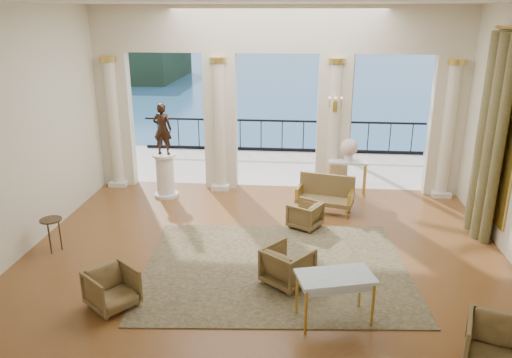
# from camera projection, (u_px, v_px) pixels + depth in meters

# --- Properties ---
(floor) EXTENTS (9.00, 9.00, 0.00)m
(floor) POSITION_uv_depth(u_px,v_px,m) (264.00, 257.00, 9.29)
(floor) COLOR #502711
(floor) RESTS_ON ground
(room_walls) EXTENTS (9.00, 9.00, 9.00)m
(room_walls) POSITION_uv_depth(u_px,v_px,m) (258.00, 117.00, 7.31)
(room_walls) COLOR beige
(room_walls) RESTS_ON ground
(arcade) EXTENTS (9.00, 0.56, 4.50)m
(arcade) POSITION_uv_depth(u_px,v_px,m) (277.00, 88.00, 12.06)
(arcade) COLOR beige
(arcade) RESTS_ON ground
(terrace) EXTENTS (10.00, 3.60, 0.10)m
(terrace) POSITION_uv_depth(u_px,v_px,m) (279.00, 167.00, 14.77)
(terrace) COLOR beige
(terrace) RESTS_ON ground
(balustrade) EXTENTS (9.00, 0.06, 1.03)m
(balustrade) POSITION_uv_depth(u_px,v_px,m) (282.00, 139.00, 16.13)
(balustrade) COLOR black
(balustrade) RESTS_ON terrace
(palm_tree) EXTENTS (2.00, 2.00, 4.50)m
(palm_tree) POSITION_uv_depth(u_px,v_px,m) (354.00, 20.00, 14.01)
(palm_tree) COLOR #4C3823
(palm_tree) RESTS_ON terrace
(headland) EXTENTS (22.00, 18.00, 6.00)m
(headland) POSITION_uv_depth(u_px,v_px,m) (111.00, 59.00, 78.92)
(headland) COLOR black
(headland) RESTS_ON sea
(sea) EXTENTS (160.00, 160.00, 0.00)m
(sea) POSITION_uv_depth(u_px,v_px,m) (299.00, 90.00, 67.77)
(sea) COLOR #1F5C96
(sea) RESTS_ON ground
(curtain) EXTENTS (0.33, 1.40, 4.09)m
(curtain) POSITION_uv_depth(u_px,v_px,m) (490.00, 138.00, 9.67)
(curtain) COLOR brown
(curtain) RESTS_ON ground
(window_frame) EXTENTS (0.04, 1.60, 3.40)m
(window_frame) POSITION_uv_depth(u_px,v_px,m) (501.00, 134.00, 9.62)
(window_frame) COLOR gold
(window_frame) RESTS_ON room_walls
(wall_sconce) EXTENTS (0.30, 0.11, 0.33)m
(wall_sconce) POSITION_uv_depth(u_px,v_px,m) (335.00, 106.00, 11.75)
(wall_sconce) COLOR gold
(wall_sconce) RESTS_ON arcade
(rug) EXTENTS (4.93, 3.99, 0.02)m
(rug) POSITION_uv_depth(u_px,v_px,m) (276.00, 268.00, 8.89)
(rug) COLOR #2D311B
(rug) RESTS_ON ground
(armchair_a) EXTENTS (0.91, 0.91, 0.69)m
(armchair_a) POSITION_uv_depth(u_px,v_px,m) (112.00, 287.00, 7.64)
(armchair_a) COLOR #4F411E
(armchair_a) RESTS_ON ground
(armchair_b) EXTENTS (0.95, 0.92, 0.78)m
(armchair_b) POSITION_uv_depth(u_px,v_px,m) (497.00, 345.00, 6.24)
(armchair_b) COLOR #4F411E
(armchair_b) RESTS_ON ground
(armchair_c) EXTENTS (0.78, 0.80, 0.62)m
(armchair_c) POSITION_uv_depth(u_px,v_px,m) (305.00, 214.00, 10.47)
(armchair_c) COLOR #4F411E
(armchair_c) RESTS_ON ground
(armchair_d) EXTENTS (0.96, 0.95, 0.72)m
(armchair_d) POSITION_uv_depth(u_px,v_px,m) (288.00, 264.00, 8.29)
(armchair_d) COLOR #4F411E
(armchair_d) RESTS_ON ground
(settee) EXTENTS (1.35, 0.82, 0.84)m
(settee) POSITION_uv_depth(u_px,v_px,m) (325.00, 194.00, 11.30)
(settee) COLOR #4F411E
(settee) RESTS_ON ground
(game_table) EXTENTS (1.22, 0.87, 0.75)m
(game_table) POSITION_uv_depth(u_px,v_px,m) (335.00, 280.00, 7.20)
(game_table) COLOR #A8C1D6
(game_table) RESTS_ON ground
(pedestal) EXTENTS (0.59, 0.59, 1.08)m
(pedestal) POSITION_uv_depth(u_px,v_px,m) (165.00, 176.00, 12.17)
(pedestal) COLOR silver
(pedestal) RESTS_ON ground
(statue) EXTENTS (0.47, 0.33, 1.23)m
(statue) POSITION_uv_depth(u_px,v_px,m) (162.00, 129.00, 11.79)
(statue) COLOR black
(statue) RESTS_ON pedestal
(console_table) EXTENTS (0.96, 0.43, 0.90)m
(console_table) POSITION_uv_depth(u_px,v_px,m) (348.00, 167.00, 12.13)
(console_table) COLOR silver
(console_table) RESTS_ON ground
(urn) EXTENTS (0.42, 0.42, 0.55)m
(urn) POSITION_uv_depth(u_px,v_px,m) (349.00, 148.00, 11.98)
(urn) COLOR white
(urn) RESTS_ON console_table
(side_table) EXTENTS (0.40, 0.40, 0.66)m
(side_table) POSITION_uv_depth(u_px,v_px,m) (51.00, 224.00, 9.36)
(side_table) COLOR black
(side_table) RESTS_ON ground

